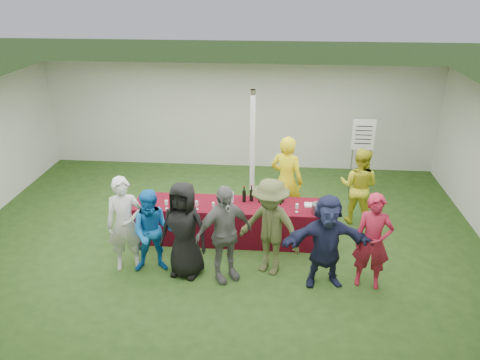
# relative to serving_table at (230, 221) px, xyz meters

# --- Properties ---
(ground) EXTENTS (60.00, 60.00, 0.00)m
(ground) POSITION_rel_serving_table_xyz_m (-0.13, -0.19, -0.38)
(ground) COLOR #284719
(ground) RESTS_ON ground
(tent) EXTENTS (10.00, 10.00, 10.00)m
(tent) POSITION_rel_serving_table_xyz_m (0.37, 1.01, 0.98)
(tent) COLOR white
(tent) RESTS_ON ground
(serving_table) EXTENTS (3.60, 0.80, 0.75)m
(serving_table) POSITION_rel_serving_table_xyz_m (0.00, 0.00, 0.00)
(serving_table) COLOR #570710
(serving_table) RESTS_ON ground
(wine_bottles) EXTENTS (0.79, 0.12, 0.32)m
(wine_bottles) POSITION_rel_serving_table_xyz_m (0.63, 0.15, 0.50)
(wine_bottles) COLOR black
(wine_bottles) RESTS_ON serving_table
(wine_glasses) EXTENTS (2.68, 0.14, 0.16)m
(wine_glasses) POSITION_rel_serving_table_xyz_m (-0.46, -0.26, 0.49)
(wine_glasses) COLOR silver
(wine_glasses) RESTS_ON serving_table
(water_bottle) EXTENTS (0.07, 0.07, 0.23)m
(water_bottle) POSITION_rel_serving_table_xyz_m (0.04, 0.08, 0.48)
(water_bottle) COLOR silver
(water_bottle) RESTS_ON serving_table
(bar_towel) EXTENTS (0.25, 0.18, 0.03)m
(bar_towel) POSITION_rel_serving_table_xyz_m (1.53, 0.05, 0.39)
(bar_towel) COLOR white
(bar_towel) RESTS_ON serving_table
(dump_bucket) EXTENTS (0.24, 0.24, 0.18)m
(dump_bucket) POSITION_rel_serving_table_xyz_m (1.64, -0.22, 0.46)
(dump_bucket) COLOR slate
(dump_bucket) RESTS_ON serving_table
(wine_list_sign) EXTENTS (0.50, 0.03, 1.80)m
(wine_list_sign) POSITION_rel_serving_table_xyz_m (2.76, 2.26, 0.94)
(wine_list_sign) COLOR slate
(wine_list_sign) RESTS_ON ground
(staff_pourer) EXTENTS (0.80, 0.68, 1.86)m
(staff_pourer) POSITION_rel_serving_table_xyz_m (1.07, 0.76, 0.56)
(staff_pourer) COLOR yellow
(staff_pourer) RESTS_ON ground
(staff_back) EXTENTS (0.95, 0.86, 1.60)m
(staff_back) POSITION_rel_serving_table_xyz_m (2.52, 0.90, 0.43)
(staff_back) COLOR gold
(staff_back) RESTS_ON ground
(customer_0) EXTENTS (0.70, 0.56, 1.70)m
(customer_0) POSITION_rel_serving_table_xyz_m (-1.65, -1.10, 0.47)
(customer_0) COLOR silver
(customer_0) RESTS_ON ground
(customer_1) EXTENTS (0.80, 0.67, 1.50)m
(customer_1) POSITION_rel_serving_table_xyz_m (-1.17, -1.14, 0.37)
(customer_1) COLOR blue
(customer_1) RESTS_ON ground
(customer_2) EXTENTS (0.92, 0.70, 1.69)m
(customer_2) POSITION_rel_serving_table_xyz_m (-0.63, -1.20, 0.47)
(customer_2) COLOR black
(customer_2) RESTS_ON ground
(customer_3) EXTENTS (1.06, 0.89, 1.70)m
(customer_3) POSITION_rel_serving_table_xyz_m (0.05, -1.28, 0.48)
(customer_3) COLOR slate
(customer_3) RESTS_ON ground
(customer_4) EXTENTS (1.28, 1.07, 1.72)m
(customer_4) POSITION_rel_serving_table_xyz_m (0.79, -1.03, 0.49)
(customer_4) COLOR #4F542D
(customer_4) RESTS_ON ground
(customer_5) EXTENTS (1.54, 0.67, 1.60)m
(customer_5) POSITION_rel_serving_table_xyz_m (1.69, -1.29, 0.43)
(customer_5) COLOR #1F2347
(customer_5) RESTS_ON ground
(customer_6) EXTENTS (0.66, 0.49, 1.63)m
(customer_6) POSITION_rel_serving_table_xyz_m (2.42, -1.27, 0.44)
(customer_6) COLOR maroon
(customer_6) RESTS_ON ground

